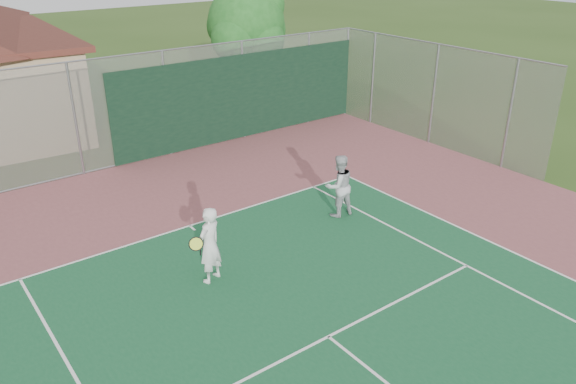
% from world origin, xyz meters
% --- Properties ---
extents(back_fence, '(20.08, 0.11, 3.53)m').
position_xyz_m(back_fence, '(2.11, 16.98, 1.67)').
color(back_fence, gray).
rests_on(back_fence, ground).
extents(side_fence_right, '(0.08, 9.00, 3.50)m').
position_xyz_m(side_fence_right, '(10.00, 12.50, 1.75)').
color(side_fence_right, gray).
rests_on(side_fence_right, ground).
extents(tree, '(3.76, 3.56, 5.24)m').
position_xyz_m(tree, '(7.41, 20.27, 3.45)').
color(tree, '#3C2915').
rests_on(tree, ground).
extents(player_white_front, '(1.01, 0.76, 1.72)m').
position_xyz_m(player_white_front, '(-0.79, 9.37, 0.87)').
color(player_white_front, silver).
rests_on(player_white_front, ground).
extents(player_grey_back, '(0.89, 0.73, 1.69)m').
position_xyz_m(player_grey_back, '(3.48, 10.08, 0.84)').
color(player_grey_back, '#AFB1B5').
rests_on(player_grey_back, ground).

